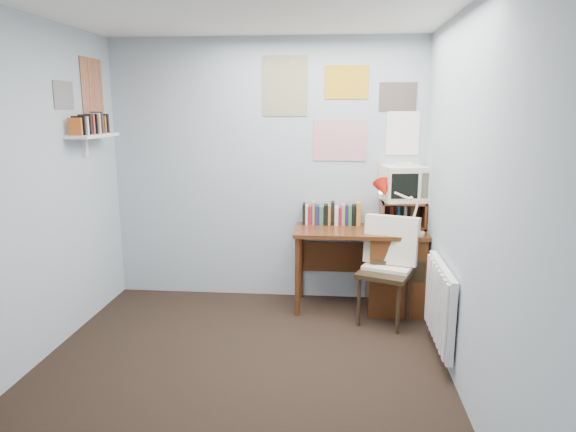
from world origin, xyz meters
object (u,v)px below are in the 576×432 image
desk (389,267)px  crt_tv (403,182)px  wall_shelf (93,136)px  tv_riser (402,214)px  desk_chair (385,274)px  radiator (440,304)px  desk_lamp (419,212)px

desk → crt_tv: size_ratio=3.24×
desk → wall_shelf: size_ratio=1.94×
tv_riser → crt_tv: bearing=96.6°
desk → wall_shelf: (-2.57, -0.38, 1.21)m
desk → crt_tv: crt_tv is taller
desk_chair → tv_riser: 0.65m
desk → radiator: (0.29, -0.93, 0.01)m
wall_shelf → tv_riser: bearing=10.3°
tv_riser → radiator: tv_riser is taller
tv_riser → wall_shelf: bearing=-169.7°
desk → tv_riser: bearing=43.0°
desk → desk_lamp: 0.64m
crt_tv → wall_shelf: (-2.69, -0.51, 0.43)m
tv_riser → radiator: size_ratio=0.50×
desk → wall_shelf: wall_shelf is taller
desk_lamp → tv_riser: size_ratio=1.06×
radiator → wall_shelf: size_ratio=1.29×
desk_chair → crt_tv: 0.89m
desk_lamp → tv_riser: bearing=120.2°
desk → desk_lamp: bearing=-40.9°
tv_riser → desk_chair: bearing=-112.4°
desk → desk_lamp: desk_lamp is taller
desk_chair → radiator: (0.36, -0.59, -0.03)m
crt_tv → radiator: crt_tv is taller
desk_chair → radiator: 0.69m
desk_chair → tv_riser: tv_riser is taller
wall_shelf → desk_chair: bearing=0.9°
crt_tv → tv_riser: bearing=-94.6°
desk_chair → wall_shelf: size_ratio=1.46×
desk_chair → radiator: desk_chair is taller
radiator → wall_shelf: wall_shelf is taller
tv_riser → radiator: (0.17, -1.04, -0.47)m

